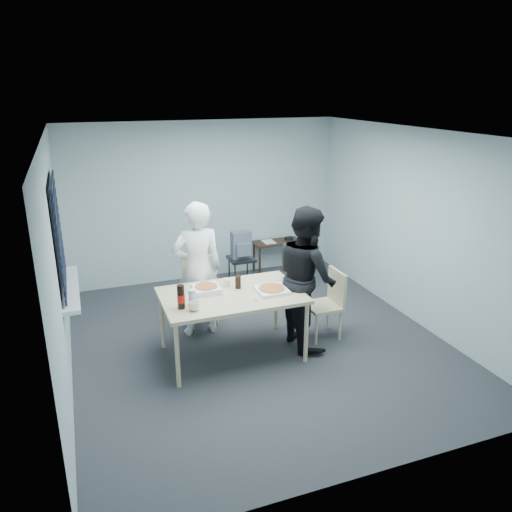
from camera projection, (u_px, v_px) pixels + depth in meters
name	position (u px, v px, depth m)	size (l,w,h in m)	color
room	(61.00, 243.00, 5.56)	(5.00, 5.00, 5.00)	#2E2D33
dining_table	(232.00, 298.00, 5.84)	(1.64, 1.04, 0.80)	beige
chair_far	(200.00, 285.00, 6.83)	(0.42, 0.42, 0.89)	beige
chair_right	(329.00, 299.00, 6.38)	(0.42, 0.42, 0.89)	beige
person_white	(198.00, 269.00, 6.35)	(0.65, 0.42, 1.77)	white
person_black	(306.00, 277.00, 6.10)	(0.86, 0.47, 1.77)	black
side_table	(277.00, 246.00, 8.66)	(0.83, 0.37, 0.55)	#38231A
stool	(241.00, 264.00, 7.87)	(0.39, 0.39, 0.54)	black
backpack	(241.00, 245.00, 7.76)	(0.30, 0.22, 0.43)	slate
pizza_box_a	(206.00, 289.00, 5.87)	(0.31, 0.31, 0.08)	white
pizza_box_b	(272.00, 290.00, 5.88)	(0.35, 0.35, 0.05)	white
mug_a	(194.00, 306.00, 5.38)	(0.12, 0.12, 0.10)	white
mug_b	(227.00, 282.00, 6.04)	(0.10, 0.10, 0.09)	white
cola_glass	(238.00, 282.00, 5.96)	(0.07, 0.07, 0.16)	black
soda_bottle	(181.00, 297.00, 5.40)	(0.09, 0.09, 0.27)	black
plastic_cups	(192.00, 298.00, 5.48)	(0.08, 0.08, 0.19)	silver
rubber_band	(256.00, 301.00, 5.63)	(0.05, 0.05, 0.00)	red
papers	(269.00, 242.00, 8.59)	(0.19, 0.27, 0.00)	white
black_box	(289.00, 238.00, 8.69)	(0.13, 0.09, 0.05)	black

